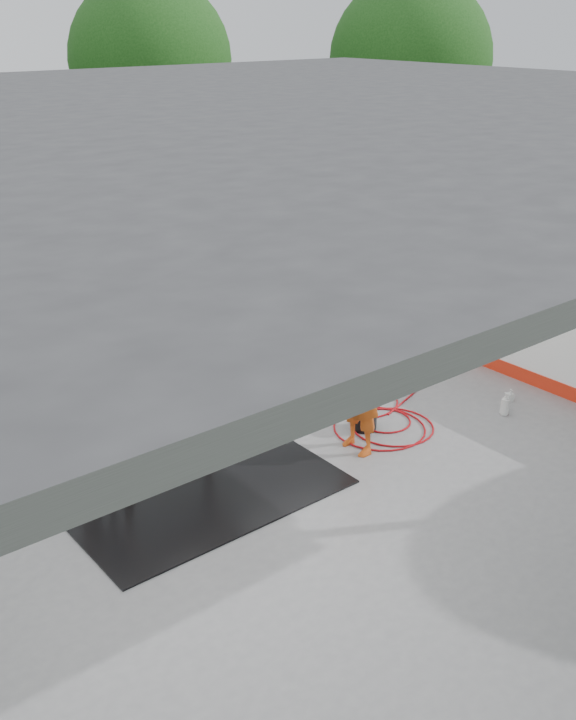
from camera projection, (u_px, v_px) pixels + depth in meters
ground at (241, 475)px, 9.19m from camera, size 100.00×100.00×0.00m
concrete_slab at (241, 473)px, 9.18m from camera, size 12.00×10.00×0.05m
pavilion_structure at (232, 116)px, 7.61m from camera, size 12.60×10.60×4.05m
dasher_board at (498, 334)px, 11.60m from camera, size 0.16×8.00×1.15m
tree_belt at (206, 123)px, 8.49m from camera, size 28.00×28.00×5.80m
rubber_mat at (181, 474)px, 9.08m from camera, size 2.94×2.76×0.02m
horse at (176, 392)px, 8.66m from camera, size 2.56×1.44×2.05m
handler at (361, 385)px, 9.28m from camera, size 0.41×0.63×1.71m
wash_bucket at (364, 418)px, 10.04m from camera, size 0.32×0.32×0.30m
soap_bottle_a at (505, 404)px, 10.39m from camera, size 0.13×0.13×0.31m
soap_bottle_b at (510, 395)px, 10.78m from camera, size 0.11×0.11×0.18m
hose_coil at (376, 418)px, 10.34m from camera, size 2.37×1.92×0.02m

